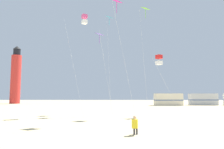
{
  "coord_description": "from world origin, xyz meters",
  "views": [
    {
      "loc": [
        0.51,
        -7.45,
        2.37
      ],
      "look_at": [
        0.23,
        10.74,
        4.16
      ],
      "focal_mm": 33.95,
      "sensor_mm": 36.0,
      "label": 1
    }
  ],
  "objects_px": {
    "kite_flyer_standing": "(135,125)",
    "rv_van_cream": "(168,100)",
    "kite_diamond_magenta": "(117,6)",
    "kite_diamond_cyan": "(109,22)",
    "kite_box_rainbow": "(84,19)",
    "kite_diamond_lime": "(145,14)",
    "kite_box_scarlet": "(159,60)",
    "kite_diamond_violet": "(100,37)",
    "rv_van_silver": "(203,99)",
    "lighthouse_distant": "(16,76)"
  },
  "relations": [
    {
      "from": "kite_flyer_standing",
      "to": "rv_van_cream",
      "type": "xyz_separation_m",
      "value": [
        11.21,
        37.05,
        0.78
      ]
    },
    {
      "from": "kite_diamond_magenta",
      "to": "kite_diamond_cyan",
      "type": "height_order",
      "value": "kite_diamond_cyan"
    },
    {
      "from": "kite_box_rainbow",
      "to": "kite_diamond_lime",
      "type": "xyz_separation_m",
      "value": [
        7.41,
        -0.79,
        0.39
      ]
    },
    {
      "from": "kite_box_scarlet",
      "to": "rv_van_cream",
      "type": "xyz_separation_m",
      "value": [
        7.31,
        25.72,
        -5.06
      ]
    },
    {
      "from": "kite_flyer_standing",
      "to": "rv_van_cream",
      "type": "distance_m",
      "value": 38.71
    },
    {
      "from": "kite_diamond_magenta",
      "to": "kite_diamond_lime",
      "type": "bearing_deg",
      "value": 56.32
    },
    {
      "from": "kite_diamond_violet",
      "to": "rv_van_silver",
      "type": "height_order",
      "value": "kite_diamond_violet"
    },
    {
      "from": "kite_diamond_magenta",
      "to": "kite_box_scarlet",
      "type": "distance_m",
      "value": 8.15
    },
    {
      "from": "kite_box_scarlet",
      "to": "rv_van_silver",
      "type": "bearing_deg",
      "value": 59.7
    },
    {
      "from": "kite_flyer_standing",
      "to": "rv_van_cream",
      "type": "bearing_deg",
      "value": -95.23
    },
    {
      "from": "rv_van_cream",
      "to": "kite_diamond_lime",
      "type": "bearing_deg",
      "value": -108.67
    },
    {
      "from": "kite_diamond_magenta",
      "to": "kite_box_scarlet",
      "type": "relative_size",
      "value": 1.65
    },
    {
      "from": "kite_diamond_cyan",
      "to": "lighthouse_distant",
      "type": "bearing_deg",
      "value": 132.09
    },
    {
      "from": "lighthouse_distant",
      "to": "rv_van_silver",
      "type": "distance_m",
      "value": 51.24
    },
    {
      "from": "kite_box_rainbow",
      "to": "lighthouse_distant",
      "type": "xyz_separation_m",
      "value": [
        -25.01,
        35.26,
        -3.88
      ]
    },
    {
      "from": "kite_diamond_lime",
      "to": "rv_van_silver",
      "type": "bearing_deg",
      "value": 57.25
    },
    {
      "from": "kite_diamond_violet",
      "to": "rv_van_silver",
      "type": "relative_size",
      "value": 1.56
    },
    {
      "from": "kite_diamond_magenta",
      "to": "rv_van_silver",
      "type": "height_order",
      "value": "kite_diamond_magenta"
    },
    {
      "from": "kite_diamond_magenta",
      "to": "kite_flyer_standing",
      "type": "bearing_deg",
      "value": -81.43
    },
    {
      "from": "kite_diamond_magenta",
      "to": "kite_box_rainbow",
      "type": "bearing_deg",
      "value": 124.16
    },
    {
      "from": "kite_diamond_cyan",
      "to": "lighthouse_distant",
      "type": "distance_m",
      "value": 42.0
    },
    {
      "from": "kite_diamond_violet",
      "to": "rv_van_silver",
      "type": "distance_m",
      "value": 35.86
    },
    {
      "from": "kite_box_scarlet",
      "to": "kite_diamond_violet",
      "type": "xyz_separation_m",
      "value": [
        -6.99,
        1.71,
        3.16
      ]
    },
    {
      "from": "kite_box_rainbow",
      "to": "kite_diamond_cyan",
      "type": "height_order",
      "value": "kite_diamond_cyan"
    },
    {
      "from": "kite_box_rainbow",
      "to": "rv_van_silver",
      "type": "height_order",
      "value": "kite_box_rainbow"
    },
    {
      "from": "kite_box_rainbow",
      "to": "lighthouse_distant",
      "type": "relative_size",
      "value": 0.73
    },
    {
      "from": "kite_flyer_standing",
      "to": "lighthouse_distant",
      "type": "distance_m",
      "value": 56.76
    },
    {
      "from": "rv_van_cream",
      "to": "kite_diamond_magenta",
      "type": "bearing_deg",
      "value": -111.38
    },
    {
      "from": "lighthouse_distant",
      "to": "rv_van_cream",
      "type": "bearing_deg",
      "value": -14.42
    },
    {
      "from": "rv_van_cream",
      "to": "rv_van_silver",
      "type": "relative_size",
      "value": 0.98
    },
    {
      "from": "kite_flyer_standing",
      "to": "kite_diamond_violet",
      "type": "xyz_separation_m",
      "value": [
        -3.1,
        13.04,
        9.0
      ]
    },
    {
      "from": "kite_box_rainbow",
      "to": "kite_box_scarlet",
      "type": "xyz_separation_m",
      "value": [
        8.87,
        -1.06,
        -5.27
      ]
    },
    {
      "from": "kite_diamond_magenta",
      "to": "kite_diamond_lime",
      "type": "relative_size",
      "value": 0.89
    },
    {
      "from": "kite_diamond_cyan",
      "to": "kite_flyer_standing",
      "type": "bearing_deg",
      "value": -83.01
    },
    {
      "from": "rv_van_silver",
      "to": "kite_diamond_magenta",
      "type": "bearing_deg",
      "value": -119.13
    },
    {
      "from": "rv_van_cream",
      "to": "kite_flyer_standing",
      "type": "bearing_deg",
      "value": -106.48
    },
    {
      "from": "lighthouse_distant",
      "to": "rv_van_silver",
      "type": "relative_size",
      "value": 2.55
    },
    {
      "from": "kite_box_rainbow",
      "to": "kite_diamond_cyan",
      "type": "distance_m",
      "value": 5.37
    },
    {
      "from": "rv_van_cream",
      "to": "rv_van_silver",
      "type": "bearing_deg",
      "value": 13.32
    },
    {
      "from": "kite_diamond_lime",
      "to": "rv_van_silver",
      "type": "distance_m",
      "value": 34.41
    },
    {
      "from": "lighthouse_distant",
      "to": "kite_box_rainbow",
      "type": "bearing_deg",
      "value": -54.65
    },
    {
      "from": "kite_flyer_standing",
      "to": "kite_diamond_magenta",
      "type": "bearing_deg",
      "value": -69.83
    },
    {
      "from": "kite_diamond_magenta",
      "to": "kite_diamond_cyan",
      "type": "relative_size",
      "value": 0.83
    },
    {
      "from": "kite_flyer_standing",
      "to": "kite_diamond_violet",
      "type": "bearing_deg",
      "value": -65.03
    },
    {
      "from": "kite_box_rainbow",
      "to": "kite_flyer_standing",
      "type": "bearing_deg",
      "value": -68.08
    },
    {
      "from": "kite_flyer_standing",
      "to": "kite_box_scarlet",
      "type": "distance_m",
      "value": 13.32
    },
    {
      "from": "kite_box_scarlet",
      "to": "kite_diamond_cyan",
      "type": "distance_m",
      "value": 10.31
    },
    {
      "from": "kite_box_rainbow",
      "to": "kite_diamond_cyan",
      "type": "bearing_deg",
      "value": 55.85
    },
    {
      "from": "rv_van_silver",
      "to": "kite_box_rainbow",
      "type": "bearing_deg",
      "value": -129.45
    },
    {
      "from": "kite_diamond_violet",
      "to": "kite_box_rainbow",
      "type": "bearing_deg",
      "value": -160.85
    }
  ]
}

